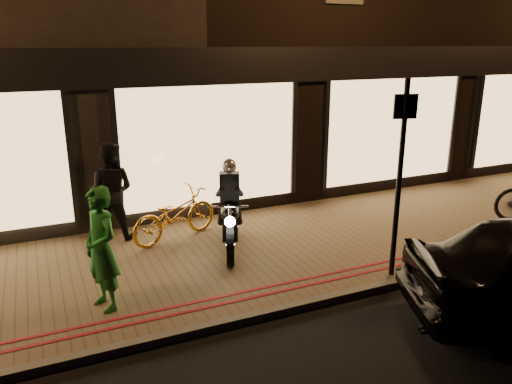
% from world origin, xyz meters
% --- Properties ---
extents(ground, '(90.00, 90.00, 0.00)m').
position_xyz_m(ground, '(0.00, 0.00, 0.00)').
color(ground, black).
rests_on(ground, ground).
extents(sidewalk, '(50.00, 4.00, 0.12)m').
position_xyz_m(sidewalk, '(0.00, 2.00, 0.06)').
color(sidewalk, brown).
rests_on(sidewalk, ground).
extents(kerb_stone, '(50.00, 0.14, 0.12)m').
position_xyz_m(kerb_stone, '(0.00, 0.05, 0.06)').
color(kerb_stone, '#59544C').
rests_on(kerb_stone, ground).
extents(red_kerb_lines, '(50.00, 0.26, 0.01)m').
position_xyz_m(red_kerb_lines, '(0.00, 0.55, 0.12)').
color(red_kerb_lines, maroon).
rests_on(red_kerb_lines, sidewalk).
extents(building_row, '(48.00, 10.11, 8.50)m').
position_xyz_m(building_row, '(-0.00, 8.99, 4.25)').
color(building_row, black).
rests_on(building_row, ground).
extents(motorcycle, '(0.89, 1.85, 1.59)m').
position_xyz_m(motorcycle, '(-0.28, 2.23, 0.73)').
color(motorcycle, black).
rests_on(motorcycle, sidewalk).
extents(sign_post, '(0.35, 0.12, 3.00)m').
position_xyz_m(sign_post, '(1.65, 0.25, 1.80)').
color(sign_post, black).
rests_on(sign_post, sidewalk).
extents(bicycle_gold, '(1.89, 1.22, 0.94)m').
position_xyz_m(bicycle_gold, '(-1.04, 3.05, 0.59)').
color(bicycle_gold, orange).
rests_on(bicycle_gold, sidewalk).
extents(person_green, '(0.61, 0.73, 1.70)m').
position_xyz_m(person_green, '(-2.56, 1.03, 0.97)').
color(person_green, '#1E7327').
rests_on(person_green, sidewalk).
extents(person_dark, '(1.08, 1.00, 1.78)m').
position_xyz_m(person_dark, '(-2.04, 3.63, 1.01)').
color(person_dark, black).
rests_on(person_dark, sidewalk).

